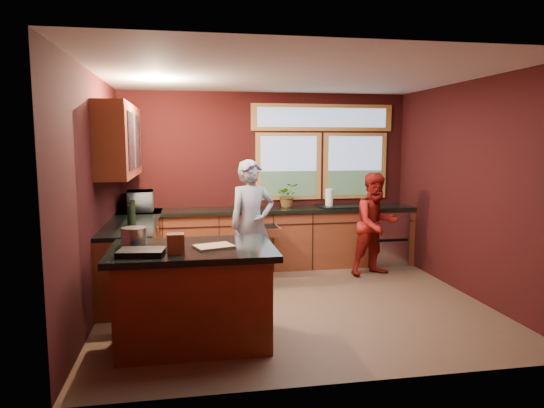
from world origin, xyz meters
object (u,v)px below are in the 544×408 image
object	(u,v)px
person_red	(376,224)
person_grey	(252,225)
cutting_board	(214,246)
island	(194,294)
stock_pot	(134,237)

from	to	relation	value
person_red	person_grey	bearing A→B (deg)	175.87
person_grey	cutting_board	bearing A→B (deg)	-122.73
person_grey	cutting_board	xyz separation A→B (m)	(-0.59, -1.73, 0.10)
island	person_grey	bearing A→B (deg)	64.78
person_red	stock_pot	size ratio (longest dim) A/B	6.25
island	person_red	bearing A→B (deg)	36.98
island	person_grey	distance (m)	1.89
island	person_red	xyz separation A→B (m)	(2.65, 2.00, 0.27)
person_grey	stock_pot	bearing A→B (deg)	-145.13
stock_pot	island	bearing A→B (deg)	-15.26
island	person_red	distance (m)	3.33
cutting_board	stock_pot	bearing A→B (deg)	165.07
person_red	cutting_board	distance (m)	3.20
stock_pot	cutting_board	bearing A→B (deg)	-14.93
island	stock_pot	bearing A→B (deg)	164.74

